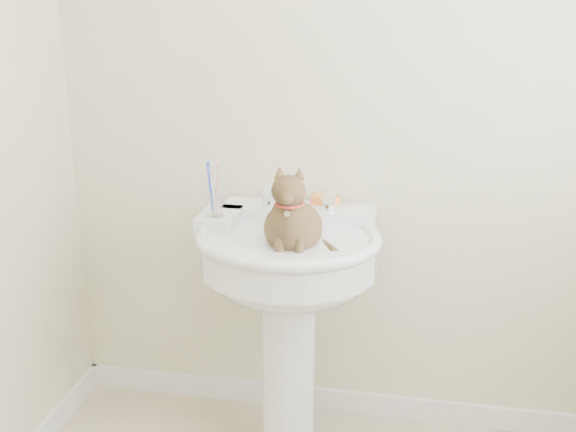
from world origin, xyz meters
The scene contains 7 objects.
wall_back centered at (0.00, 1.10, 1.25)m, with size 2.20×0.00×2.50m, color beige, non-canonical shape.
baseboard_back centered at (0.00, 1.09, 0.04)m, with size 2.20×0.02×0.09m, color white.
pedestal_sink centered at (-0.21, 0.81, 0.68)m, with size 0.63×0.62×0.87m.
faucet centered at (-0.20, 0.96, 0.91)m, with size 0.28×0.12×0.14m.
soap_bar centered at (-0.12, 1.05, 0.88)m, with size 0.09×0.06×0.03m, color orange.
toothbrush_cup centered at (-0.46, 0.83, 0.92)m, with size 0.07×0.07×0.19m.
cat centered at (-0.18, 0.73, 0.90)m, with size 0.21×0.26×0.38m.
Camera 1 is at (0.22, -1.38, 1.63)m, focal length 45.00 mm.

